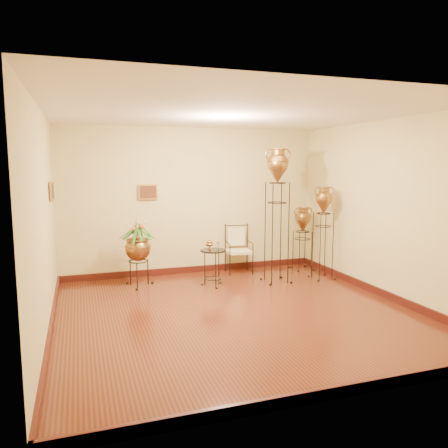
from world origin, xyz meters
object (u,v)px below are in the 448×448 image
object	(u,v)px
amphora_mid	(323,232)
side_table	(213,267)
amphora_tall	(277,214)
planter_urn	(138,245)
armchair	(239,249)

from	to	relation	value
amphora_mid	side_table	xyz separation A→B (m)	(-2.06, 0.18, -0.54)
amphora_tall	planter_urn	xyz separation A→B (m)	(-2.39, 0.50, -0.51)
amphora_mid	armchair	size ratio (longest dim) A/B	1.87
amphora_mid	side_table	world-z (taller)	amphora_mid
armchair	side_table	xyz separation A→B (m)	(-0.75, -0.72, -0.13)
amphora_tall	amphora_mid	size ratio (longest dim) A/B	1.39
side_table	planter_urn	bearing A→B (deg)	162.61
armchair	amphora_tall	bearing A→B (deg)	-57.50
side_table	amphora_tall	bearing A→B (deg)	-5.45
planter_urn	amphora_tall	bearing A→B (deg)	-11.75
armchair	side_table	world-z (taller)	armchair
amphora_mid	planter_urn	world-z (taller)	amphora_mid
amphora_tall	armchair	distance (m)	1.20
amphora_mid	planter_urn	bearing A→B (deg)	170.21
amphora_tall	side_table	xyz separation A→B (m)	(-1.16, 0.11, -0.90)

